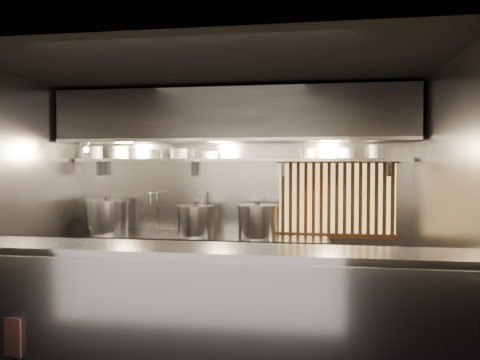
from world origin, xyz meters
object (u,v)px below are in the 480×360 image
(heat_lamp, at_px, (85,145))
(stock_pot_right, at_px, (257,221))
(stock_pot_left, at_px, (107,216))
(stock_pot_mid, at_px, (195,220))
(pendant_bulb, at_px, (228,154))

(heat_lamp, bearing_deg, stock_pot_right, 6.08)
(stock_pot_left, relative_size, stock_pot_mid, 1.11)
(stock_pot_left, xyz_separation_m, stock_pot_mid, (1.24, -0.07, -0.03))
(stock_pot_left, bearing_deg, stock_pot_mid, -3.00)
(stock_pot_left, xyz_separation_m, stock_pot_right, (2.05, -0.08, -0.02))
(heat_lamp, distance_m, stock_pot_mid, 1.71)
(stock_pot_mid, bearing_deg, pendant_bulb, 14.22)
(heat_lamp, relative_size, stock_pot_right, 0.59)
(stock_pot_right, bearing_deg, heat_lamp, -173.92)
(heat_lamp, xyz_separation_m, stock_pot_left, (0.15, 0.31, -0.94))
(heat_lamp, bearing_deg, pendant_bulb, 11.00)
(heat_lamp, distance_m, pendant_bulb, 1.83)
(heat_lamp, xyz_separation_m, pendant_bulb, (1.80, 0.35, -0.11))
(stock_pot_mid, xyz_separation_m, stock_pot_right, (0.81, -0.01, 0.01))
(pendant_bulb, xyz_separation_m, stock_pot_right, (0.40, -0.12, -0.85))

